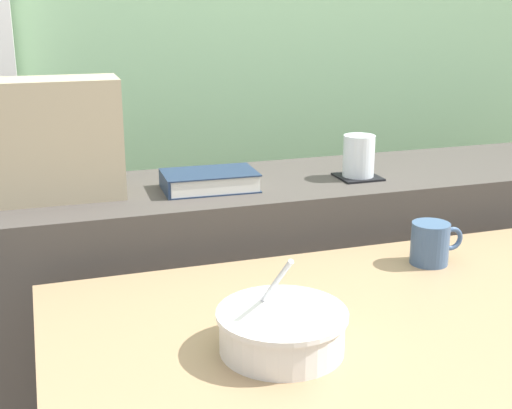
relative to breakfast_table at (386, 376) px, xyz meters
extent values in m
cube|color=#423D38|center=(-0.03, 0.58, -0.20)|extent=(2.80, 0.39, 0.82)
cube|color=#997A56|center=(0.00, 0.00, 0.10)|extent=(1.15, 0.62, 0.03)
cube|color=black|center=(0.20, 0.53, 0.22)|extent=(0.10, 0.10, 0.00)
cylinder|color=white|center=(0.20, 0.53, 0.27)|extent=(0.08, 0.08, 0.10)
cylinder|color=#BC3D51|center=(0.20, 0.53, 0.25)|extent=(0.07, 0.07, 0.06)
cube|color=#1E2D47|center=(-0.17, 0.54, 0.21)|extent=(0.21, 0.14, 0.00)
cube|color=silver|center=(-0.17, 0.54, 0.23)|extent=(0.21, 0.13, 0.04)
cube|color=#1E2D47|center=(-0.17, 0.54, 0.25)|extent=(0.21, 0.14, 0.00)
cube|color=#1E2D47|center=(-0.28, 0.54, 0.23)|extent=(0.01, 0.13, 0.04)
cube|color=tan|center=(-0.53, 0.58, 0.34)|extent=(0.32, 0.14, 0.26)
cylinder|color=silver|center=(-0.22, -0.06, 0.15)|extent=(0.19, 0.19, 0.06)
cylinder|color=silver|center=(-0.22, -0.06, 0.18)|extent=(0.20, 0.20, 0.01)
cylinder|color=brown|center=(-0.22, -0.06, 0.15)|extent=(0.17, 0.17, 0.05)
cylinder|color=silver|center=(-0.23, -0.04, 0.21)|extent=(0.04, 0.11, 0.14)
ellipsoid|color=silver|center=(-0.23, -0.02, 0.16)|extent=(0.03, 0.05, 0.01)
cylinder|color=#3D567A|center=(0.19, 0.18, 0.16)|extent=(0.08, 0.08, 0.08)
torus|color=#3D567A|center=(0.24, 0.18, 0.17)|extent=(0.05, 0.01, 0.05)
camera|label=1|loc=(-0.55, -0.94, 0.63)|focal=48.24mm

